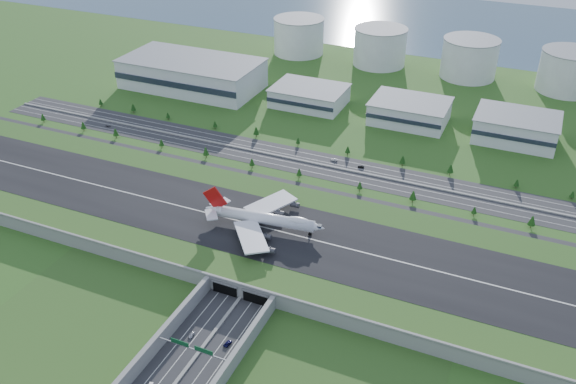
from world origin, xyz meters
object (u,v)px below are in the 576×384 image
at_px(fuel_tank_a, 299,36).
at_px(boeing_747, 264,218).
at_px(car_2, 228,343).
at_px(car_4, 108,126).
at_px(car_0, 192,335).
at_px(car_7, 334,160).
at_px(car_5, 361,167).

height_order(fuel_tank_a, boeing_747, fuel_tank_a).
distance_m(car_2, car_4, 257.81).
height_order(car_0, car_4, car_0).
bearing_deg(car_4, boeing_747, -125.20).
height_order(boeing_747, car_0, boeing_747).
distance_m(fuel_tank_a, car_4, 234.07).
relative_size(boeing_747, car_0, 16.89).
height_order(boeing_747, car_7, boeing_747).
relative_size(car_0, car_2, 0.89).
xyz_separation_m(boeing_747, car_2, (20.21, -80.66, -13.44)).
bearing_deg(car_2, car_7, -76.85).
bearing_deg(boeing_747, car_4, 146.95).
relative_size(car_4, car_7, 0.82).
bearing_deg(fuel_tank_a, car_2, -71.67).
height_order(fuel_tank_a, car_7, fuel_tank_a).
xyz_separation_m(car_2, car_5, (4.48, 182.67, 0.05)).
xyz_separation_m(boeing_747, car_4, (-176.33, 86.19, -13.39)).
xyz_separation_m(fuel_tank_a, car_7, (113.19, -205.51, -16.65)).
relative_size(car_2, car_7, 0.94).
distance_m(boeing_747, car_4, 196.72).
distance_m(fuel_tank_a, car_7, 235.21).
distance_m(car_4, car_7, 181.27).
xyz_separation_m(car_2, car_7, (-16.18, 184.95, 0.07)).
height_order(boeing_747, car_5, boeing_747).
distance_m(fuel_tank_a, boeing_747, 328.48).
bearing_deg(car_7, car_2, 3.38).
height_order(car_2, car_5, car_5).
height_order(fuel_tank_a, car_2, fuel_tank_a).
bearing_deg(car_5, car_7, -103.91).
relative_size(boeing_747, car_5, 16.43).
bearing_deg(fuel_tank_a, car_7, -61.15).
xyz_separation_m(fuel_tank_a, car_2, (129.37, -390.46, -16.72)).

